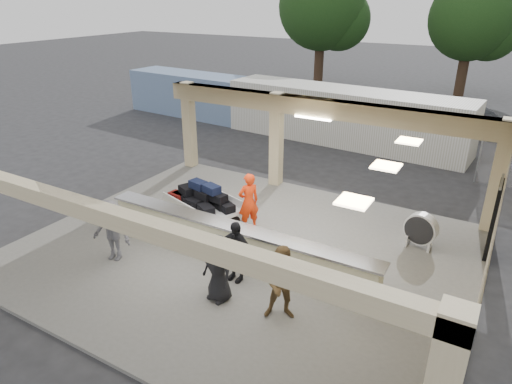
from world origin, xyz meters
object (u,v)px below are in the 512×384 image
Objects in this scene: passenger_c at (111,231)px; passenger_d at (218,268)px; container_blue at (200,96)px; container_white at (344,116)px; passenger_a at (284,283)px; passenger_b at (236,251)px; baggage_counter at (234,242)px; drum_fan at (421,229)px; luggage_cart at (203,200)px; baggage_handler at (249,202)px; car_dark at (477,122)px.

passenger_c is 3.44m from passenger_d.
passenger_c is 16.16m from container_blue.
passenger_d is at bearing -77.78° from container_white.
container_white is at bearing 78.56° from passenger_a.
passenger_c is at bearing -162.31° from passenger_b.
baggage_counter is 11.96m from container_white.
passenger_c is at bearing -148.42° from baggage_counter.
baggage_counter is 4.91× the size of passenger_d.
container_white is at bearing 101.93° from passenger_b.
container_blue is at bearing 157.81° from drum_fan.
baggage_handler is at bearing 28.91° from luggage_cart.
drum_fan is 0.25× the size of car_dark.
passenger_a is 1.06× the size of passenger_d.
baggage_counter is 2.02× the size of car_dark.
container_white is at bearing 96.30° from baggage_counter.
baggage_handler is (1.48, 0.30, 0.17)m from luggage_cart.
luggage_cart is 0.28× the size of container_blue.
passenger_a is 0.15× the size of container_white.
baggage_handler is at bearing 117.60° from passenger_b.
container_white is at bearing 132.97° from drum_fan.
container_blue is at bearing 129.65° from baggage_counter.
drum_fan is 0.57× the size of baggage_handler.
baggage_counter is 2.80m from passenger_a.
baggage_handler reaches higher than baggage_counter.
container_white reaches higher than passenger_a.
container_blue is (-8.41, 11.24, 0.38)m from luggage_cart.
passenger_d is at bearing -115.56° from drum_fan.
container_white is (-5.52, -4.58, 0.61)m from car_dark.
passenger_c is 0.15× the size of container_white.
drum_fan is 17.39m from container_blue.
passenger_b is 17.66m from car_dark.
passenger_c is (-6.99, -4.85, 0.32)m from drum_fan.
container_white is at bearing 154.91° from car_dark.
passenger_a is at bearing -33.97° from baggage_counter.
container_blue reaches higher than baggage_counter.
passenger_d is at bearing -11.30° from passenger_c.
container_blue reaches higher than passenger_b.
container_blue is (-7.64, 14.24, 0.24)m from passenger_c.
passenger_c is at bearing 0.87° from baggage_handler.
passenger_d is 13.74m from container_white.
baggage_counter is 1.74m from baggage_handler.
baggage_handler is 1.09× the size of passenger_d.
passenger_a is at bearing -101.82° from drum_fan.
luggage_cart is 6.48m from drum_fan.
passenger_c is (-2.76, -1.70, 0.38)m from baggage_counter.
passenger_b is (2.59, -2.15, 0.07)m from luggage_cart.
container_blue reaches higher than car_dark.
container_blue is (-11.00, 13.38, 0.30)m from passenger_b.
passenger_c reaches higher than passenger_d.
baggage_handler is at bearing -43.91° from container_blue.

